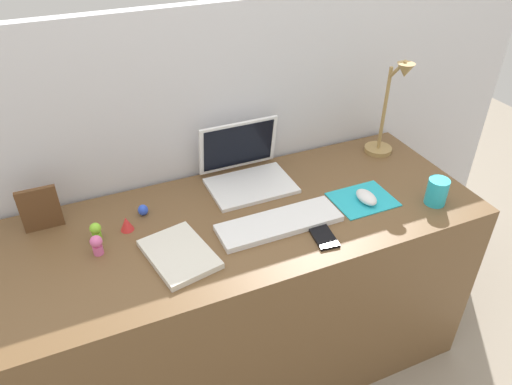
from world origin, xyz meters
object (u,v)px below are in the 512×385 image
cell_phone (323,235)px  coffee_mug (437,192)px  toy_figurine_pink (97,244)px  desk_lamp (390,112)px  toy_figurine_blue (143,210)px  toy_figurine_lime (96,231)px  notebook_pad (179,254)px  keyboard (279,223)px  mouse (366,197)px  toy_figurine_red (126,224)px  picture_frame (40,209)px  laptop (245,168)px

cell_phone → coffee_mug: 0.45m
coffee_mug → toy_figurine_pink: bearing=169.8°
toy_figurine_pink → desk_lamp: bearing=7.4°
toy_figurine_blue → toy_figurine_lime: 0.18m
notebook_pad → coffee_mug: size_ratio=2.54×
keyboard → desk_lamp: size_ratio=1.02×
mouse → toy_figurine_lime: bearing=169.4°
toy_figurine_blue → toy_figurine_red: toy_figurine_red is taller
desk_lamp → coffee_mug: bearing=-95.5°
cell_phone → toy_figurine_lime: 0.71m
desk_lamp → coffee_mug: (-0.03, -0.35, -0.14)m
picture_frame → coffee_mug: picture_frame is taller
toy_figurine_red → keyboard: bearing=-21.0°
laptop → notebook_pad: bearing=-137.9°
keyboard → toy_figurine_blue: toy_figurine_blue is taller
keyboard → coffee_mug: coffee_mug is taller
toy_figurine_red → toy_figurine_pink: toy_figurine_pink is taller
keyboard → toy_figurine_lime: toy_figurine_lime is taller
notebook_pad → toy_figurine_pink: (-0.22, 0.11, 0.03)m
coffee_mug → toy_figurine_blue: bearing=160.2°
laptop → desk_lamp: desk_lamp is taller
desk_lamp → toy_figurine_lime: size_ratio=6.29×
cell_phone → toy_figurine_lime: (-0.65, 0.27, 0.03)m
coffee_mug → toy_figurine_lime: bearing=166.5°
cell_phone → toy_figurine_red: 0.63m
picture_frame → toy_figurine_blue: (0.31, -0.06, -0.06)m
desk_lamp → mouse: bearing=-135.1°
keyboard → coffee_mug: size_ratio=4.33×
mouse → toy_figurine_blue: same height
laptop → toy_figurine_pink: laptop is taller
mouse → cell_phone: mouse is taller
cell_phone → toy_figurine_pink: size_ratio=1.94×
laptop → toy_figurine_lime: laptop is taller
toy_figurine_lime → laptop: bearing=13.4°
notebook_pad → toy_figurine_blue: size_ratio=6.40×
picture_frame → toy_figurine_red: 0.27m
notebook_pad → picture_frame: size_ratio=1.60×
picture_frame → laptop: bearing=0.1°
desk_lamp → picture_frame: bearing=177.9°
coffee_mug → toy_figurine_pink: coffee_mug is taller
coffee_mug → toy_figurine_pink: 1.12m
toy_figurine_pink → toy_figurine_red: bearing=38.1°
laptop → picture_frame: bearing=-179.9°
toy_figurine_pink → picture_frame: bearing=125.2°
toy_figurine_red → toy_figurine_lime: toy_figurine_lime is taller
picture_frame → keyboard: bearing=-22.7°
toy_figurine_red → toy_figurine_pink: 0.13m
laptop → toy_figurine_red: bearing=-165.6°
laptop → toy_figurine_lime: bearing=-166.6°
toy_figurine_lime → toy_figurine_pink: bearing=-96.1°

